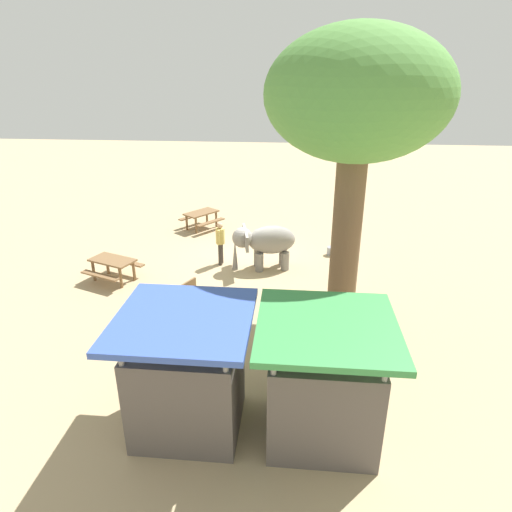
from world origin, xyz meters
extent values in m
plane|color=tan|center=(0.00, 0.00, 0.00)|extent=(60.00, 60.00, 0.00)
cylinder|color=gray|center=(-0.55, 0.60, 0.34)|extent=(0.29, 0.29, 0.68)
cylinder|color=gray|center=(-0.45, 0.14, 0.34)|extent=(0.29, 0.29, 0.68)
cylinder|color=gray|center=(-1.46, 0.41, 0.34)|extent=(0.29, 0.29, 0.68)
cylinder|color=gray|center=(-1.36, -0.05, 0.34)|extent=(0.29, 0.29, 0.68)
ellipsoid|color=gray|center=(-0.96, 0.27, 1.08)|extent=(1.83, 1.18, 1.02)
sphere|color=gray|center=(0.07, 0.49, 1.21)|extent=(0.72, 0.72, 0.72)
cone|color=gray|center=(0.33, 0.54, 0.57)|extent=(0.23, 0.23, 1.14)
cube|color=gray|center=(-0.14, 0.93, 1.21)|extent=(0.21, 0.59, 0.54)
cube|color=gray|center=(0.06, 0.00, 1.21)|extent=(0.21, 0.59, 0.54)
cylinder|color=#3F3833|center=(0.91, 0.03, 0.41)|extent=(0.14, 0.14, 0.82)
cylinder|color=#3F3833|center=(0.93, 0.21, 0.41)|extent=(0.14, 0.14, 0.82)
cylinder|color=tan|center=(0.92, 0.12, 1.11)|extent=(0.32, 0.32, 0.58)
sphere|color=tan|center=(0.92, 0.12, 1.51)|extent=(0.22, 0.22, 0.22)
cylinder|color=tan|center=(0.91, -0.09, 1.12)|extent=(0.09, 0.09, 0.55)
cylinder|color=tan|center=(0.94, 0.33, 1.12)|extent=(0.09, 0.09, 0.55)
cylinder|color=brown|center=(-3.17, 3.42, 2.43)|extent=(0.80, 0.80, 4.85)
ellipsoid|color=#569342|center=(-3.17, 3.42, 6.10)|extent=(4.60, 4.22, 3.26)
cube|color=brown|center=(1.34, 3.84, 0.45)|extent=(0.98, 1.43, 0.06)
cube|color=brown|center=(1.49, 3.77, 0.68)|extent=(0.67, 1.28, 0.40)
cube|color=brown|center=(1.11, 3.37, 0.21)|extent=(0.36, 0.23, 0.42)
cube|color=brown|center=(1.57, 4.32, 0.21)|extent=(0.36, 0.23, 0.42)
cube|color=brown|center=(4.32, 1.83, 0.75)|extent=(1.69, 1.29, 0.06)
cylinder|color=brown|center=(3.65, 1.75, 0.36)|extent=(0.10, 0.10, 0.72)
cylinder|color=brown|center=(3.88, 2.35, 0.36)|extent=(0.10, 0.10, 0.72)
cylinder|color=brown|center=(4.76, 1.31, 0.36)|extent=(0.10, 0.10, 0.72)
cylinder|color=brown|center=(5.00, 1.91, 0.36)|extent=(0.10, 0.10, 0.72)
cube|color=brown|center=(4.10, 1.25, 0.44)|extent=(1.48, 0.77, 0.05)
cube|color=brown|center=(4.55, 2.41, 0.44)|extent=(1.48, 0.77, 0.05)
cube|color=brown|center=(2.46, -3.76, 0.75)|extent=(1.54, 1.68, 0.06)
cylinder|color=brown|center=(2.35, -4.43, 0.36)|extent=(0.10, 0.10, 0.72)
cylinder|color=brown|center=(1.84, -4.04, 0.36)|extent=(0.10, 0.10, 0.72)
cylinder|color=brown|center=(3.07, -3.47, 0.36)|extent=(0.10, 0.10, 0.72)
cylinder|color=brown|center=(2.56, -3.08, 0.36)|extent=(0.10, 0.10, 0.72)
cube|color=brown|center=(2.95, -4.13, 0.44)|extent=(1.10, 1.34, 0.05)
cube|color=brown|center=(1.96, -3.38, 0.44)|extent=(1.10, 1.34, 0.05)
cube|color=#59514C|center=(-2.41, 8.16, 1.00)|extent=(2.00, 1.80, 2.00)
cube|color=#388C47|center=(-2.41, 8.16, 2.46)|extent=(2.50, 2.50, 0.12)
cylinder|color=gray|center=(-1.51, 8.97, 1.20)|extent=(0.10, 0.10, 2.40)
cylinder|color=gray|center=(-1.51, 7.35, 1.20)|extent=(0.10, 0.10, 2.40)
cylinder|color=gray|center=(-3.31, 8.97, 1.20)|extent=(0.10, 0.10, 2.40)
cylinder|color=gray|center=(-3.31, 7.35, 1.20)|extent=(0.10, 0.10, 2.40)
cube|color=#59514C|center=(0.19, 8.16, 1.00)|extent=(2.00, 1.80, 2.00)
cube|color=#3856B2|center=(0.19, 8.16, 2.46)|extent=(2.50, 2.50, 0.12)
cylinder|color=gray|center=(1.09, 8.97, 1.20)|extent=(0.10, 0.10, 2.40)
cylinder|color=gray|center=(1.09, 7.35, 1.20)|extent=(0.10, 0.10, 2.40)
cylinder|color=gray|center=(-0.71, 8.97, 1.20)|extent=(0.10, 0.10, 2.40)
cylinder|color=gray|center=(-0.71, 7.35, 1.20)|extent=(0.10, 0.10, 2.40)
cylinder|color=gray|center=(-3.22, -1.16, 0.16)|extent=(0.36, 0.36, 0.32)
camera|label=1|loc=(-1.78, 14.96, 6.64)|focal=31.01mm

